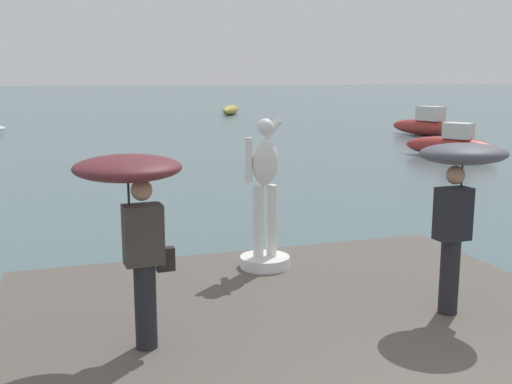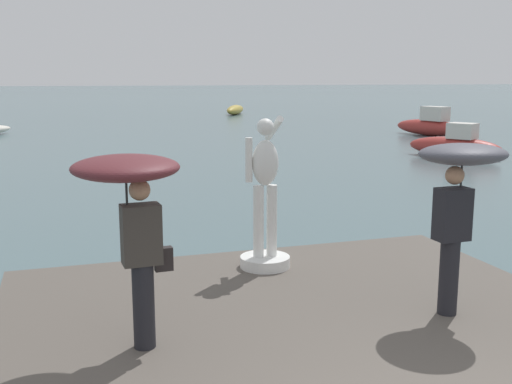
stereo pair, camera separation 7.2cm
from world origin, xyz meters
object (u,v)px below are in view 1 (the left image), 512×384
(boat_near, at_px, (451,145))
(boat_far, at_px, (231,110))
(statue_white_figure, at_px, (265,210))
(onlooker_right, at_px, (460,180))
(onlooker_left, at_px, (133,196))
(boat_rightward, at_px, (426,125))

(boat_near, height_order, boat_far, boat_near)
(statue_white_figure, relative_size, onlooker_right, 1.09)
(statue_white_figure, relative_size, boat_far, 0.46)
(onlooker_left, bearing_deg, statue_white_figure, 45.77)
(onlooker_left, relative_size, onlooker_right, 0.99)
(onlooker_right, bearing_deg, statue_white_figure, 123.51)
(onlooker_left, relative_size, boat_far, 0.41)
(statue_white_figure, xyz_separation_m, boat_far, (11.56, 42.45, -0.85))
(onlooker_left, xyz_separation_m, boat_rightward, (18.45, 22.84, -1.40))
(onlooker_right, distance_m, boat_far, 45.89)
(boat_rightward, bearing_deg, onlooker_right, -122.81)
(onlooker_left, xyz_separation_m, boat_far, (13.66, 44.60, -1.57))
(onlooker_left, xyz_separation_m, boat_near, (14.12, 14.51, -1.48))
(boat_rightward, bearing_deg, onlooker_left, -128.93)
(boat_far, xyz_separation_m, boat_rightward, (4.79, -21.76, 0.17))
(onlooker_left, bearing_deg, boat_far, 72.97)
(onlooker_right, xyz_separation_m, boat_rightward, (14.82, 22.99, -1.39))
(statue_white_figure, bearing_deg, onlooker_left, -134.23)
(onlooker_right, xyz_separation_m, boat_far, (10.04, 44.75, -1.56))
(onlooker_right, bearing_deg, boat_rightward, 57.19)
(statue_white_figure, distance_m, onlooker_left, 3.09)
(boat_far, bearing_deg, boat_rightward, -77.60)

